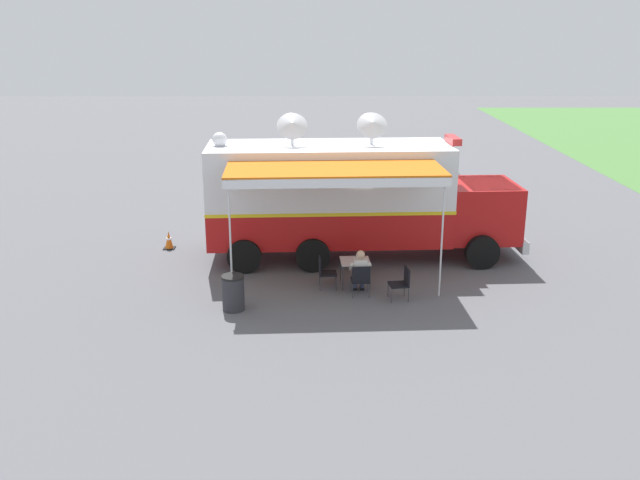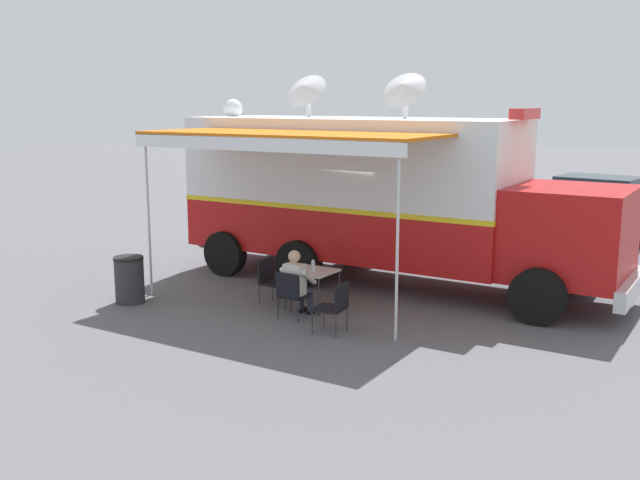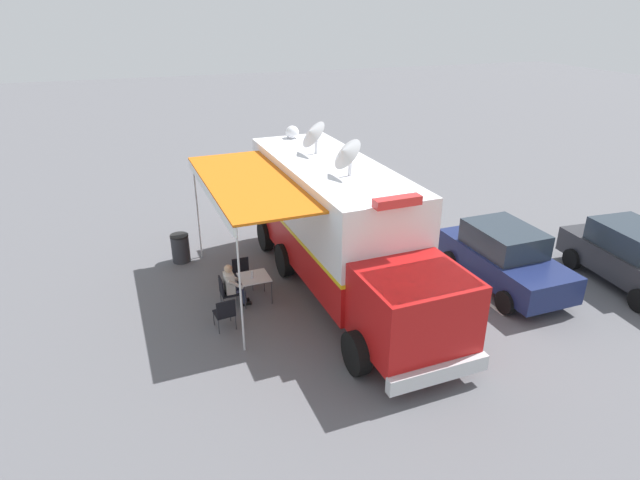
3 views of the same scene
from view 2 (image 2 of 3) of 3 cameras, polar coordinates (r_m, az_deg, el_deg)
The scene contains 13 objects.
ground_plane at distance 16.13m, azimuth 2.40°, elevation -2.97°, with size 100.00×100.00×0.00m, color #5B5B60.
lot_stripe at distance 18.59m, azimuth 11.36°, elevation -1.32°, with size 0.12×4.80×0.01m, color silver.
command_truck at distance 15.40m, azimuth 4.83°, elevation 3.71°, with size 5.20×9.59×4.53m.
folding_table at distance 13.62m, azimuth -0.60°, elevation -2.65°, with size 0.84×0.84×0.73m.
water_bottle at distance 13.50m, azimuth -0.55°, elevation -2.06°, with size 0.07×0.07×0.22m.
folding_chair_at_table at distance 12.97m, azimuth -2.25°, elevation -4.08°, with size 0.50×0.50×0.87m.
folding_chair_beside_table at distance 14.00m, azimuth -3.88°, elevation -2.96°, with size 0.50×0.50×0.87m.
folding_chair_spare_by_truck at distance 12.20m, azimuth 1.19°, elevation -5.03°, with size 0.54×0.54×0.87m.
seated_responder at distance 13.08m, azimuth -1.79°, elevation -3.31°, with size 0.67×0.57×1.25m.
trash_bin at distance 14.53m, azimuth -14.74°, elevation -3.03°, with size 0.57×0.57×0.91m.
traffic_cone at distance 19.83m, azimuth -8.82°, elevation 0.34°, with size 0.36×0.36×0.58m.
car_behind_truck at distance 22.12m, azimuth 21.19°, elevation 2.39°, with size 2.22×4.30×1.76m.
car_far_corner at distance 19.08m, azimuth 15.26°, elevation 1.50°, with size 2.09×4.24×1.76m.
Camera 2 is at (13.31, 8.26, 3.85)m, focal length 40.76 mm.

